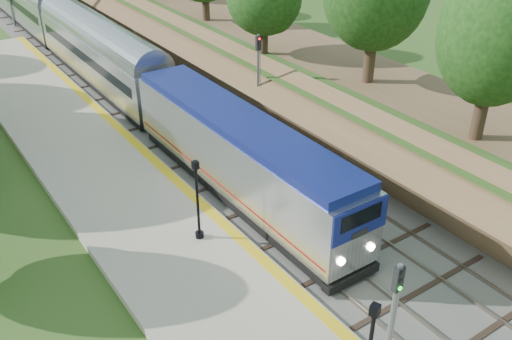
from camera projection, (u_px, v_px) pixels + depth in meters
trackbed at (36, 11)px, 62.96m from camera, size 9.50×170.00×0.28m
platform at (146, 221)px, 27.94m from camera, size 6.40×68.00×0.38m
yellow_stripe at (197, 200)px, 29.24m from camera, size 0.55×68.00×0.01m
lamppost_far at (198, 205)px, 25.58m from camera, size 0.40×0.40×4.02m
signal_platform at (392, 316)px, 17.62m from camera, size 0.31×0.24×5.24m
signal_farside at (258, 69)px, 36.70m from camera, size 0.32×0.25×5.76m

